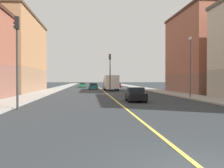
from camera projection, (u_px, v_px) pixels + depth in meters
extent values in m
cube|color=#9E9B93|center=(151.00, 90.00, 56.23)|extent=(3.38, 168.00, 0.15)
cube|color=#9E9B93|center=(53.00, 90.00, 54.56)|extent=(3.38, 168.00, 0.15)
cube|color=#E5D14C|center=(102.00, 90.00, 55.39)|extent=(0.16, 154.00, 0.01)
cube|color=brown|center=(204.00, 83.00, 44.11)|extent=(8.28, 15.79, 3.03)
cube|color=#93513D|center=(204.00, 44.00, 44.00)|extent=(8.28, 15.79, 9.56)
cube|color=#42241B|center=(204.00, 13.00, 43.92)|extent=(8.58, 16.09, 0.40)
cube|color=#8F6B4F|center=(12.00, 80.00, 46.67)|extent=(8.28, 21.82, 4.05)
cube|color=#A8754C|center=(12.00, 44.00, 46.57)|extent=(8.28, 21.82, 8.31)
cube|color=#4B3422|center=(12.00, 18.00, 46.49)|extent=(8.58, 22.12, 0.40)
cylinder|color=#2D2D2D|center=(17.00, 70.00, 19.62)|extent=(0.16, 0.16, 5.76)
cube|color=black|center=(17.00, 23.00, 19.57)|extent=(0.28, 0.32, 0.90)
sphere|color=red|center=(15.00, 19.00, 19.55)|extent=(0.20, 0.20, 0.20)
sphere|color=#352204|center=(15.00, 23.00, 19.55)|extent=(0.20, 0.20, 0.20)
sphere|color=black|center=(15.00, 27.00, 19.56)|extent=(0.20, 0.20, 0.20)
cylinder|color=#2D2D2D|center=(110.00, 76.00, 44.33)|extent=(0.16, 0.16, 5.38)
cube|color=black|center=(110.00, 57.00, 44.27)|extent=(0.28, 0.32, 0.90)
sphere|color=red|center=(109.00, 55.00, 44.26)|extent=(0.20, 0.20, 0.20)
sphere|color=#352204|center=(109.00, 57.00, 44.26)|extent=(0.20, 0.20, 0.20)
sphere|color=black|center=(109.00, 59.00, 44.27)|extent=(0.20, 0.20, 0.20)
cylinder|color=#4C4C51|center=(190.00, 68.00, 31.35)|extent=(0.14, 0.14, 6.55)
sphere|color=#EAEACC|center=(190.00, 38.00, 31.30)|extent=(0.36, 0.36, 0.36)
cube|color=black|center=(136.00, 96.00, 26.84)|extent=(1.83, 4.00, 0.67)
cube|color=black|center=(136.00, 90.00, 26.91)|extent=(1.55, 1.75, 0.51)
cylinder|color=black|center=(127.00, 98.00, 28.03)|extent=(0.24, 0.65, 0.64)
cylinder|color=black|center=(142.00, 97.00, 28.11)|extent=(0.24, 0.65, 0.64)
cylinder|color=black|center=(129.00, 99.00, 25.58)|extent=(0.24, 0.65, 0.64)
cylinder|color=black|center=(146.00, 99.00, 25.66)|extent=(0.24, 0.65, 0.64)
cube|color=maroon|center=(117.00, 85.00, 72.98)|extent=(1.77, 3.97, 0.66)
cube|color=black|center=(117.00, 83.00, 72.92)|extent=(1.53, 2.02, 0.43)
cylinder|color=black|center=(114.00, 86.00, 74.15)|extent=(0.23, 0.64, 0.64)
cylinder|color=black|center=(120.00, 86.00, 74.25)|extent=(0.23, 0.64, 0.64)
cylinder|color=black|center=(115.00, 86.00, 71.71)|extent=(0.23, 0.64, 0.64)
cylinder|color=black|center=(121.00, 86.00, 71.82)|extent=(0.23, 0.64, 0.64)
cube|color=#196670|center=(93.00, 87.00, 60.06)|extent=(1.97, 4.50, 0.67)
cube|color=black|center=(93.00, 84.00, 60.06)|extent=(1.68, 1.99, 0.51)
cylinder|color=black|center=(89.00, 88.00, 61.35)|extent=(0.24, 0.65, 0.64)
cylinder|color=black|center=(97.00, 88.00, 61.53)|extent=(0.24, 0.65, 0.64)
cylinder|color=black|center=(90.00, 88.00, 58.60)|extent=(0.24, 0.65, 0.64)
cylinder|color=black|center=(97.00, 88.00, 58.79)|extent=(0.24, 0.65, 0.64)
cube|color=#1E6B38|center=(83.00, 85.00, 75.74)|extent=(1.73, 4.46, 0.59)
cube|color=black|center=(83.00, 83.00, 75.68)|extent=(1.51, 2.17, 0.51)
cylinder|color=black|center=(80.00, 86.00, 77.05)|extent=(0.22, 0.64, 0.64)
cylinder|color=black|center=(85.00, 86.00, 77.17)|extent=(0.22, 0.64, 0.64)
cylinder|color=black|center=(80.00, 86.00, 74.31)|extent=(0.22, 0.64, 0.64)
cylinder|color=black|center=(85.00, 86.00, 74.43)|extent=(0.22, 0.64, 0.64)
cube|color=maroon|center=(110.00, 83.00, 56.21)|extent=(2.48, 2.16, 2.02)
cube|color=silver|center=(112.00, 82.00, 52.13)|extent=(2.48, 5.09, 2.50)
cylinder|color=black|center=(104.00, 88.00, 55.75)|extent=(0.30, 0.90, 0.90)
cylinder|color=black|center=(116.00, 88.00, 55.94)|extent=(0.30, 0.90, 0.90)
cylinder|color=black|center=(106.00, 89.00, 50.98)|extent=(0.30, 0.90, 0.90)
cylinder|color=black|center=(118.00, 89.00, 51.17)|extent=(0.30, 0.90, 0.90)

